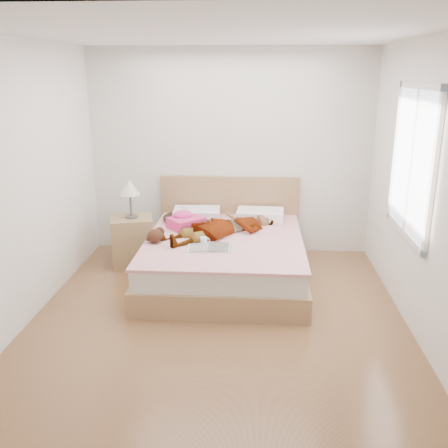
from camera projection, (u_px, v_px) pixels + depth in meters
name	position (u px, v px, depth m)	size (l,w,h in m)	color
ground	(218.00, 318.00, 4.85)	(4.00, 4.00, 0.00)	#4D3118
woman	(223.00, 224.00, 5.76)	(0.58, 1.53, 0.21)	silver
hair	(180.00, 217.00, 6.24)	(0.44, 0.54, 0.08)	black
phone	(185.00, 209.00, 6.15)	(0.04, 0.09, 0.01)	silver
room_shell	(412.00, 162.00, 4.58)	(4.00, 4.00, 4.00)	white
bed	(225.00, 254.00, 5.76)	(1.80, 2.08, 1.00)	olive
towel	(185.00, 221.00, 5.94)	(0.50, 0.49, 0.20)	#E03D94
magazine	(209.00, 247.00, 5.26)	(0.47, 0.32, 0.03)	white
coffee_mug	(204.00, 241.00, 5.36)	(0.11, 0.10, 0.08)	white
plush_toy	(156.00, 235.00, 5.45)	(0.22, 0.28, 0.15)	black
nightstand	(132.00, 237.00, 6.11)	(0.59, 0.55, 1.06)	brown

